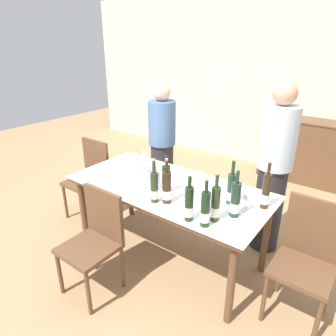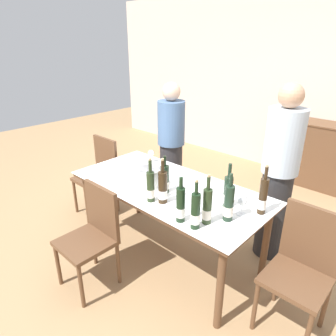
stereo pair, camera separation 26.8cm
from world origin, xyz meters
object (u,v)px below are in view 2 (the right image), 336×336
(ice_bucket, at_px, (148,176))
(wine_bottle_2, at_px, (181,206))
(wine_bottle_1, at_px, (207,207))
(person_host, at_px, (171,148))
(wine_bottle_0, at_px, (195,212))
(wine_bottle_8, at_px, (165,180))
(wine_bottle_5, at_px, (263,197))
(wine_bottle_4, at_px, (151,187))
(person_guest_left, at_px, (278,176))
(wine_glass_0, at_px, (151,154))
(chair_left_end, at_px, (100,171))
(wine_bottle_7, at_px, (228,192))
(dining_table, at_px, (168,193))
(chair_near_front, at_px, (93,231))
(sideboard_cabinet, at_px, (326,156))
(chair_right_end, at_px, (303,264))
(wine_glass_1, at_px, (242,203))
(wine_glass_2, at_px, (148,167))
(wine_bottle_3, at_px, (229,204))
(wine_bottle_6, at_px, (163,188))

(ice_bucket, relative_size, wine_bottle_2, 0.69)
(wine_bottle_1, xyz_separation_m, person_host, (-1.29, 1.03, -0.12))
(wine_bottle_0, height_order, wine_bottle_8, wine_bottle_0)
(wine_bottle_5, height_order, person_host, person_host)
(wine_bottle_4, xyz_separation_m, person_guest_left, (0.63, 1.03, -0.05))
(wine_glass_0, relative_size, chair_left_end, 0.15)
(person_host, xyz_separation_m, person_guest_left, (1.39, -0.05, 0.06))
(wine_bottle_8, bearing_deg, person_host, 129.81)
(wine_bottle_7, xyz_separation_m, chair_left_end, (-1.83, 0.03, -0.37))
(dining_table, bearing_deg, wine_bottle_1, -21.91)
(chair_near_front, bearing_deg, person_host, 106.58)
(wine_glass_0, relative_size, person_host, 0.09)
(sideboard_cabinet, xyz_separation_m, chair_near_front, (-0.83, -3.38, 0.04))
(wine_bottle_0, distance_m, chair_right_end, 0.85)
(dining_table, xyz_separation_m, wine_bottle_1, (0.62, -0.25, 0.21))
(sideboard_cabinet, bearing_deg, wine_glass_1, -86.64)
(wine_glass_2, bearing_deg, wine_glass_0, 131.99)
(wine_bottle_4, xyz_separation_m, wine_glass_1, (0.66, 0.33, -0.03))
(person_host, bearing_deg, chair_right_end, -19.89)
(wine_bottle_1, bearing_deg, wine_bottle_0, -101.73)
(wine_glass_2, bearing_deg, chair_left_end, 175.47)
(wine_bottle_0, xyz_separation_m, wine_glass_0, (-1.14, 0.66, -0.03))
(sideboard_cabinet, bearing_deg, wine_bottle_2, -92.35)
(wine_bottle_2, relative_size, wine_glass_2, 2.23)
(wine_bottle_2, height_order, wine_bottle_3, wine_bottle_3)
(wine_bottle_1, height_order, wine_glass_2, wine_bottle_1)
(wine_bottle_8, height_order, wine_glass_0, wine_bottle_8)
(wine_bottle_3, height_order, wine_bottle_4, wine_bottle_4)
(ice_bucket, distance_m, wine_bottle_5, 1.02)
(wine_bottle_1, relative_size, wine_glass_0, 2.80)
(wine_bottle_1, relative_size, wine_glass_2, 2.43)
(dining_table, relative_size, wine_glass_2, 11.79)
(wine_bottle_3, distance_m, chair_near_front, 1.18)
(sideboard_cabinet, xyz_separation_m, wine_bottle_8, (-0.53, -2.81, 0.42))
(wine_glass_2, distance_m, person_host, 0.87)
(wine_bottle_0, relative_size, person_guest_left, 0.22)
(sideboard_cabinet, bearing_deg, ice_bucket, -104.42)
(chair_near_front, bearing_deg, chair_right_end, 27.38)
(wine_bottle_2, height_order, wine_glass_1, wine_bottle_2)
(wine_bottle_6, bearing_deg, wine_glass_2, 150.12)
(dining_table, height_order, wine_bottle_1, wine_bottle_1)
(wine_bottle_3, relative_size, wine_glass_2, 2.36)
(wine_glass_0, relative_size, chair_near_front, 0.15)
(wine_bottle_4, bearing_deg, wine_bottle_7, 34.77)
(dining_table, bearing_deg, wine_bottle_5, 10.00)
(dining_table, bearing_deg, wine_bottle_7, 5.32)
(wine_bottle_7, relative_size, chair_near_front, 0.41)
(wine_bottle_6, relative_size, person_host, 0.24)
(wine_bottle_3, bearing_deg, chair_left_end, 174.29)
(wine_bottle_4, bearing_deg, sideboard_cabinet, 80.51)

